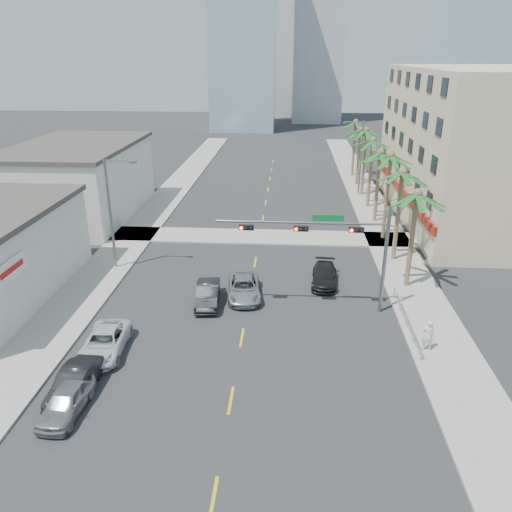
{
  "coord_description": "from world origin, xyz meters",
  "views": [
    {
      "loc": [
        2.64,
        -22.4,
        16.24
      ],
      "look_at": [
        0.55,
        8.79,
        3.5
      ],
      "focal_mm": 35.0,
      "sensor_mm": 36.0,
      "label": 1
    }
  ],
  "objects_px": {
    "car_lane_left": "(208,294)",
    "car_lane_right": "(324,276)",
    "car_parked_mid": "(74,382)",
    "car_parked_far": "(105,342)",
    "car_parked_near": "(66,401)",
    "car_lane_center": "(244,288)",
    "traffic_signal_mast": "(336,240)",
    "pedestrian": "(428,335)"
  },
  "relations": [
    {
      "from": "car_parked_mid",
      "to": "car_parked_far",
      "type": "distance_m",
      "value": 3.86
    },
    {
      "from": "car_lane_right",
      "to": "car_parked_mid",
      "type": "bearing_deg",
      "value": -128.99
    },
    {
      "from": "car_parked_mid",
      "to": "car_parked_far",
      "type": "height_order",
      "value": "car_parked_mid"
    },
    {
      "from": "car_lane_left",
      "to": "car_lane_right",
      "type": "bearing_deg",
      "value": 20.04
    },
    {
      "from": "traffic_signal_mast",
      "to": "car_parked_mid",
      "type": "distance_m",
      "value": 17.56
    },
    {
      "from": "car_lane_right",
      "to": "pedestrian",
      "type": "distance_m",
      "value": 10.49
    },
    {
      "from": "traffic_signal_mast",
      "to": "car_parked_near",
      "type": "distance_m",
      "value": 18.27
    },
    {
      "from": "car_parked_far",
      "to": "car_lane_right",
      "type": "distance_m",
      "value": 16.84
    },
    {
      "from": "car_parked_mid",
      "to": "pedestrian",
      "type": "xyz_separation_m",
      "value": [
        18.91,
        5.21,
        0.4
      ]
    },
    {
      "from": "car_parked_mid",
      "to": "car_lane_left",
      "type": "relative_size",
      "value": 0.97
    },
    {
      "from": "traffic_signal_mast",
      "to": "car_lane_center",
      "type": "height_order",
      "value": "traffic_signal_mast"
    },
    {
      "from": "car_parked_near",
      "to": "car_parked_far",
      "type": "relative_size",
      "value": 0.83
    },
    {
      "from": "car_parked_near",
      "to": "car_parked_far",
      "type": "bearing_deg",
      "value": 92.37
    },
    {
      "from": "pedestrian",
      "to": "car_lane_right",
      "type": "bearing_deg",
      "value": -60.25
    },
    {
      "from": "traffic_signal_mast",
      "to": "car_parked_far",
      "type": "height_order",
      "value": "traffic_signal_mast"
    },
    {
      "from": "car_parked_near",
      "to": "car_parked_mid",
      "type": "distance_m",
      "value": 1.46
    },
    {
      "from": "car_parked_mid",
      "to": "car_parked_far",
      "type": "bearing_deg",
      "value": 89.62
    },
    {
      "from": "car_parked_near",
      "to": "car_lane_left",
      "type": "relative_size",
      "value": 0.92
    },
    {
      "from": "car_parked_near",
      "to": "pedestrian",
      "type": "xyz_separation_m",
      "value": [
        18.71,
        6.66,
        0.42
      ]
    },
    {
      "from": "car_parked_mid",
      "to": "car_lane_center",
      "type": "height_order",
      "value": "car_parked_mid"
    },
    {
      "from": "traffic_signal_mast",
      "to": "car_parked_mid",
      "type": "xyz_separation_m",
      "value": [
        -13.79,
        -9.96,
        -4.36
      ]
    },
    {
      "from": "car_parked_near",
      "to": "pedestrian",
      "type": "height_order",
      "value": "pedestrian"
    },
    {
      "from": "car_parked_far",
      "to": "car_parked_mid",
      "type": "bearing_deg",
      "value": -96.18
    },
    {
      "from": "car_parked_far",
      "to": "pedestrian",
      "type": "distance_m",
      "value": 18.77
    },
    {
      "from": "car_lane_right",
      "to": "pedestrian",
      "type": "xyz_separation_m",
      "value": [
        5.41,
        -8.98,
        0.45
      ]
    },
    {
      "from": "car_parked_mid",
      "to": "car_lane_center",
      "type": "xyz_separation_m",
      "value": [
        7.63,
        11.61,
        -0.02
      ]
    },
    {
      "from": "car_parked_far",
      "to": "car_lane_left",
      "type": "bearing_deg",
      "value": 49.16
    },
    {
      "from": "car_parked_far",
      "to": "car_lane_right",
      "type": "xyz_separation_m",
      "value": [
        13.3,
        10.33,
        -0.02
      ]
    },
    {
      "from": "car_parked_near",
      "to": "car_lane_center",
      "type": "bearing_deg",
      "value": 62.73
    },
    {
      "from": "car_parked_mid",
      "to": "car_lane_center",
      "type": "distance_m",
      "value": 13.89
    },
    {
      "from": "car_parked_far",
      "to": "car_lane_right",
      "type": "relative_size",
      "value": 1.08
    },
    {
      "from": "traffic_signal_mast",
      "to": "car_parked_far",
      "type": "relative_size",
      "value": 2.28
    },
    {
      "from": "car_parked_near",
      "to": "car_lane_center",
      "type": "relative_size",
      "value": 0.82
    },
    {
      "from": "car_parked_near",
      "to": "pedestrian",
      "type": "relative_size",
      "value": 2.12
    },
    {
      "from": "car_parked_far",
      "to": "pedestrian",
      "type": "xyz_separation_m",
      "value": [
        18.71,
        1.35,
        0.42
      ]
    },
    {
      "from": "car_parked_far",
      "to": "car_lane_center",
      "type": "relative_size",
      "value": 0.99
    },
    {
      "from": "car_lane_center",
      "to": "car_lane_right",
      "type": "relative_size",
      "value": 1.09
    },
    {
      "from": "car_parked_mid",
      "to": "car_lane_center",
      "type": "bearing_deg",
      "value": 59.29
    },
    {
      "from": "traffic_signal_mast",
      "to": "car_lane_left",
      "type": "xyz_separation_m",
      "value": [
        -8.57,
        0.4,
        -4.34
      ]
    },
    {
      "from": "car_lane_right",
      "to": "traffic_signal_mast",
      "type": "bearing_deg",
      "value": -81.57
    },
    {
      "from": "car_lane_center",
      "to": "car_lane_right",
      "type": "distance_m",
      "value": 6.41
    },
    {
      "from": "car_lane_left",
      "to": "car_lane_right",
      "type": "relative_size",
      "value": 0.97
    }
  ]
}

